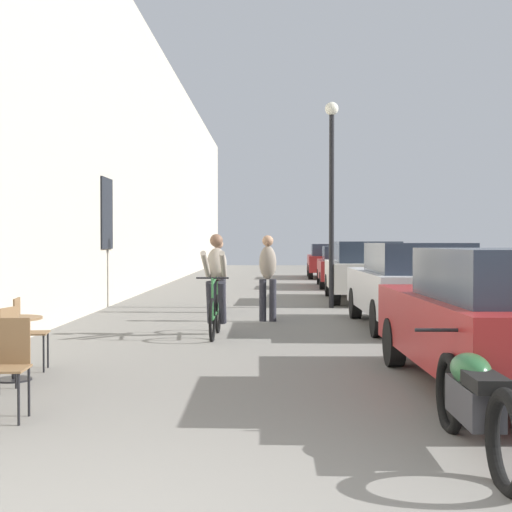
# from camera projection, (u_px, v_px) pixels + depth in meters

# --- Properties ---
(building_facade_left) EXTENTS (0.54, 68.00, 8.48)m
(building_facade_left) POSITION_uv_depth(u_px,v_px,m) (103.00, 135.00, 17.56)
(building_facade_left) COLOR #B7AD99
(building_facade_left) RESTS_ON ground_plane
(cafe_chair_near_toward_street) EXTENTS (0.41, 0.41, 0.89)m
(cafe_chair_near_toward_street) POSITION_uv_depth(u_px,v_px,m) (8.00, 361.00, 6.27)
(cafe_chair_near_toward_street) COLOR black
(cafe_chair_near_toward_street) RESTS_ON ground_plane
(cafe_table_mid) EXTENTS (0.64, 0.64, 0.72)m
(cafe_table_mid) POSITION_uv_depth(u_px,v_px,m) (14.00, 335.00, 8.02)
(cafe_table_mid) COLOR black
(cafe_table_mid) RESTS_ON ground_plane
(cafe_chair_mid_toward_street) EXTENTS (0.45, 0.45, 0.89)m
(cafe_chair_mid_toward_street) POSITION_uv_depth(u_px,v_px,m) (0.00, 342.00, 7.43)
(cafe_chair_mid_toward_street) COLOR black
(cafe_chair_mid_toward_street) RESTS_ON ground_plane
(cafe_chair_mid_toward_wall) EXTENTS (0.43, 0.43, 0.89)m
(cafe_chair_mid_toward_wall) POSITION_uv_depth(u_px,v_px,m) (26.00, 328.00, 8.63)
(cafe_chair_mid_toward_wall) COLOR black
(cafe_chair_mid_toward_wall) RESTS_ON ground_plane
(cyclist_on_bicycle) EXTENTS (0.52, 1.76, 1.74)m
(cyclist_on_bicycle) POSITION_uv_depth(u_px,v_px,m) (216.00, 288.00, 11.85)
(cyclist_on_bicycle) COLOR black
(cyclist_on_bicycle) RESTS_ON ground_plane
(pedestrian_near) EXTENTS (0.35, 0.26, 1.71)m
(pedestrian_near) POSITION_uv_depth(u_px,v_px,m) (268.00, 273.00, 13.96)
(pedestrian_near) COLOR #26262D
(pedestrian_near) RESTS_ON ground_plane
(pedestrian_mid) EXTENTS (0.37, 0.29, 1.64)m
(pedestrian_mid) POSITION_uv_depth(u_px,v_px,m) (218.00, 271.00, 15.73)
(pedestrian_mid) COLOR #26262D
(pedestrian_mid) RESTS_ON ground_plane
(street_lamp) EXTENTS (0.32, 0.32, 4.90)m
(street_lamp) POSITION_uv_depth(u_px,v_px,m) (332.00, 178.00, 16.79)
(street_lamp) COLOR black
(street_lamp) RESTS_ON ground_plane
(parked_car_nearest) EXTENTS (1.86, 4.28, 1.51)m
(parked_car_nearest) POSITION_uv_depth(u_px,v_px,m) (499.00, 318.00, 7.39)
(parked_car_nearest) COLOR maroon
(parked_car_nearest) RESTS_ON ground_plane
(parked_car_second) EXTENTS (1.89, 4.40, 1.56)m
(parked_car_second) POSITION_uv_depth(u_px,v_px,m) (412.00, 284.00, 12.94)
(parked_car_second) COLOR #B7B7BC
(parked_car_second) RESTS_ON ground_plane
(parked_car_third) EXTENTS (1.96, 4.50, 1.59)m
(parked_car_third) POSITION_uv_depth(u_px,v_px,m) (364.00, 270.00, 18.78)
(parked_car_third) COLOR beige
(parked_car_third) RESTS_ON ground_plane
(parked_car_fourth) EXTENTS (1.80, 4.06, 1.43)m
(parked_car_fourth) POSITION_uv_depth(u_px,v_px,m) (343.00, 266.00, 24.52)
(parked_car_fourth) COLOR maroon
(parked_car_fourth) RESTS_ON ground_plane
(parked_car_fifth) EXTENTS (1.87, 4.23, 1.49)m
(parked_car_fifth) POSITION_uv_depth(u_px,v_px,m) (328.00, 260.00, 30.88)
(parked_car_fifth) COLOR maroon
(parked_car_fifth) RESTS_ON ground_plane
(parked_motorcycle) EXTENTS (0.62, 2.15, 0.92)m
(parked_motorcycle) POSITION_uv_depth(u_px,v_px,m) (475.00, 402.00, 5.17)
(parked_motorcycle) COLOR black
(parked_motorcycle) RESTS_ON ground_plane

